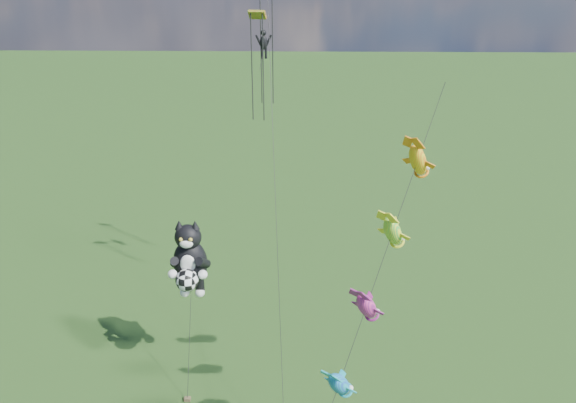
{
  "coord_description": "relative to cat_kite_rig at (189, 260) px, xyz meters",
  "views": [
    {
      "loc": [
        8.56,
        -21.36,
        25.53
      ],
      "look_at": [
        7.78,
        11.01,
        11.48
      ],
      "focal_mm": 35.0,
      "sensor_mm": 36.0,
      "label": 1
    }
  ],
  "objects": [
    {
      "name": "cat_kite_rig",
      "position": [
        0.0,
        0.0,
        0.0
      ],
      "size": [
        2.41,
        4.08,
        11.17
      ],
      "rotation": [
        0.0,
        0.0,
        -0.07
      ],
      "color": "brown",
      "rests_on": "ground"
    },
    {
      "name": "parafoil_rig",
      "position": [
        4.29,
        7.79,
        11.71
      ],
      "size": [
        2.86,
        17.4,
        25.69
      ],
      "rotation": [
        0.0,
        0.0,
        0.19
      ],
      "color": "brown",
      "rests_on": "ground"
    },
    {
      "name": "fish_windsock_rig",
      "position": [
        9.75,
        -8.89,
        2.77
      ],
      "size": [
        8.97,
        13.34,
        20.14
      ],
      "rotation": [
        0.0,
        0.0,
        -0.26
      ],
      "color": "brown",
      "rests_on": "ground"
    }
  ]
}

